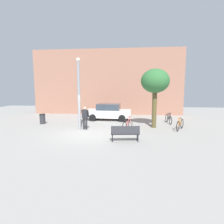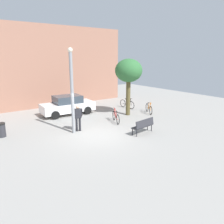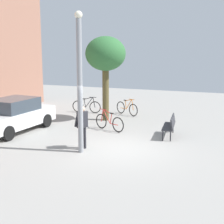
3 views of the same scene
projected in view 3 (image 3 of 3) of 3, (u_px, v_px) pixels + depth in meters
ground_plane at (118, 148)px, 12.75m from camera, size 36.00×36.00×0.00m
lamppost at (80, 80)px, 11.80m from camera, size 0.28×0.28×5.09m
person_by_lamppost at (82, 124)px, 12.53m from camera, size 0.63×0.40×1.67m
park_bench at (170, 125)px, 14.33m from camera, size 1.65×0.67×0.92m
plaza_tree at (106, 55)px, 17.11m from camera, size 2.11×2.11×4.43m
bicycle_black at (87, 106)px, 19.73m from camera, size 0.20×1.81×0.97m
bicycle_orange at (127, 108)px, 19.11m from camera, size 0.93×1.60×0.97m
bicycle_red at (109, 122)px, 15.51m from camera, size 0.72×1.70×0.97m
parked_car_white at (14, 115)px, 15.20m from camera, size 4.28×1.98×1.55m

